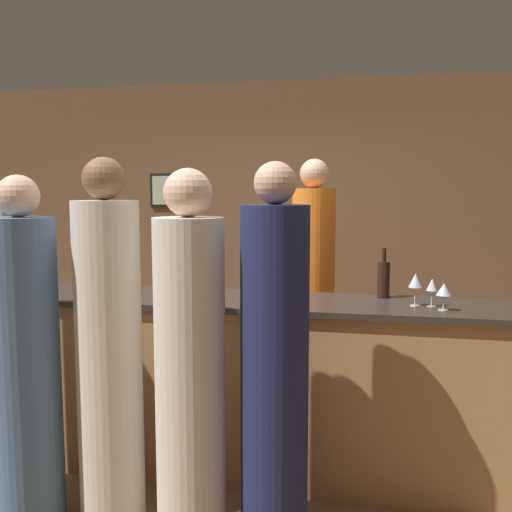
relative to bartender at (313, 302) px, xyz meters
The scene contains 12 objects.
ground_plane 1.30m from the bartender, 121.79° to the right, with size 14.00×14.00×0.00m, color brown.
back_wall 1.63m from the bartender, 107.88° to the left, with size 8.00×0.08×2.80m.
bar_counter 0.98m from the bartender, 121.79° to the right, with size 3.49×0.63×1.09m.
bartender is the anchor object (origin of this frame).
guest_0 1.69m from the bartender, 122.76° to the right, with size 0.34×0.34×1.91m.
guest_1 1.50m from the bartender, 90.91° to the right, with size 0.33×0.33×1.87m.
guest_2 1.61m from the bartender, 105.47° to the right, with size 0.34×0.34×1.84m.
guest_3 2.03m from the bartender, 130.54° to the right, with size 0.35×0.35×1.82m.
wine_bottle_0 0.80m from the bartender, 49.44° to the right, with size 0.08×0.08×0.31m.
wine_glass_0 1.13m from the bartender, 46.53° to the right, with size 0.06×0.06×0.16m.
wine_glass_1 1.24m from the bartender, 48.06° to the right, with size 0.08×0.08×0.15m.
wine_glass_2 1.08m from the bartender, 50.46° to the right, with size 0.08×0.08×0.19m.
Camera 1 is at (0.90, -3.33, 1.73)m, focal length 40.00 mm.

